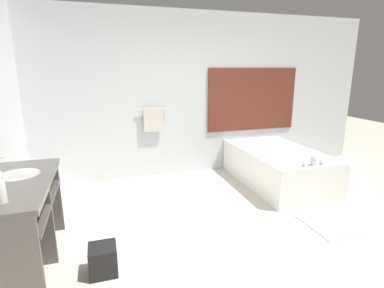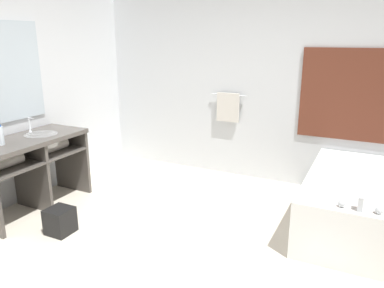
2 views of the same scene
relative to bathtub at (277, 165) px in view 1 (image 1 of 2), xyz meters
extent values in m
plane|color=beige|center=(-1.51, -1.28, -0.30)|extent=(16.00, 16.00, 0.00)
cube|color=silver|center=(-1.51, 0.95, 1.05)|extent=(7.40, 0.06, 2.70)
cube|color=brown|center=(0.00, 0.90, 0.95)|extent=(1.70, 0.02, 1.10)
cylinder|color=silver|center=(-1.81, 0.88, 0.85)|extent=(0.50, 0.02, 0.02)
cube|color=beige|center=(-1.81, 0.87, 0.68)|extent=(0.32, 0.04, 0.40)
cube|color=#4C4742|center=(-3.40, -1.16, 0.52)|extent=(0.61, 1.30, 0.05)
cube|color=#4C4742|center=(-3.40, -1.16, 0.30)|extent=(0.57, 1.24, 0.02)
cylinder|color=white|center=(-3.40, -0.97, 0.47)|extent=(0.37, 0.37, 0.14)
cube|color=#4C4742|center=(-3.40, -1.16, 0.10)|extent=(0.56, 0.04, 0.80)
cube|color=#4C4742|center=(-3.40, -0.53, 0.10)|extent=(0.56, 0.04, 0.80)
cylinder|color=beige|center=(-3.35, -1.49, 0.38)|extent=(0.13, 0.36, 0.13)
cylinder|color=beige|center=(-3.35, -0.84, 0.38)|extent=(0.13, 0.36, 0.13)
cube|color=silver|center=(-3.52, -0.97, 0.71)|extent=(0.07, 0.01, 0.01)
cube|color=white|center=(0.00, 0.00, -0.03)|extent=(1.07, 1.82, 0.55)
ellipsoid|color=white|center=(0.00, 0.00, 0.10)|extent=(0.77, 1.31, 0.30)
cube|color=silver|center=(0.00, -0.81, 0.31)|extent=(0.04, 0.07, 0.12)
sphere|color=silver|center=(-0.14, -0.81, 0.28)|extent=(0.06, 0.06, 0.06)
sphere|color=silver|center=(0.14, -0.81, 0.28)|extent=(0.06, 0.06, 0.06)
cylinder|color=white|center=(-3.36, -1.61, 0.63)|extent=(0.06, 0.06, 0.17)
cylinder|color=silver|center=(-3.36, -1.61, 0.73)|extent=(0.03, 0.03, 0.03)
cube|color=black|center=(-2.71, -1.46, -0.17)|extent=(0.24, 0.24, 0.26)
cube|color=white|center=(-0.18, -1.33, -0.29)|extent=(0.45, 0.68, 0.02)
camera|label=1|loc=(-2.64, -3.92, 1.49)|focal=28.00mm
camera|label=2|loc=(0.00, -3.93, 1.62)|focal=35.00mm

